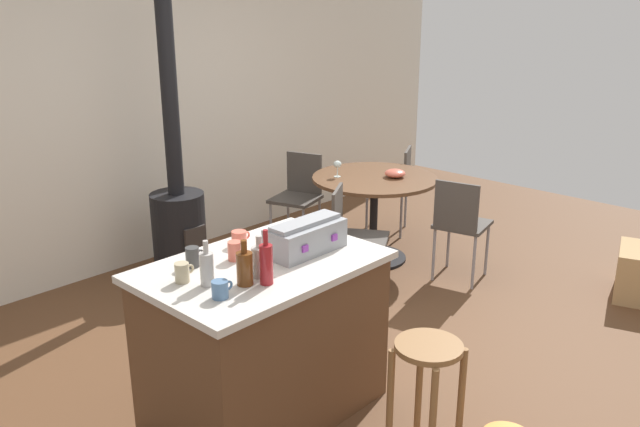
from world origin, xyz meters
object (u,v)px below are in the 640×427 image
(cup_4, at_px, (220,289))
(kitchen_island, at_px, (264,339))
(wood_stove, at_px, (178,215))
(serving_bowl, at_px, (395,173))
(folding_chair_left, at_px, (352,233))
(cup_0, at_px, (193,257))
(wooden_stool, at_px, (427,375))
(cup_2, at_px, (235,251))
(toolbox, at_px, (306,237))
(folding_chair_far, at_px, (299,192))
(bottle_2, at_px, (259,261))
(folding_chair_near, at_px, (394,183))
(cup_3, at_px, (239,238))
(wine_glass, at_px, (337,165))
(cup_1, at_px, (182,272))
(bottle_0, at_px, (207,268))
(folding_chair_right, at_px, (460,221))
(bottle_3, at_px, (245,268))
(dining_table, at_px, (374,196))
(bottle_1, at_px, (266,263))

(cup_4, bearing_deg, kitchen_island, 22.98)
(wood_stove, xyz_separation_m, serving_bowl, (1.54, -1.05, 0.25))
(folding_chair_left, height_order, cup_0, cup_0)
(wooden_stool, relative_size, cup_0, 6.07)
(cup_2, height_order, cup_4, cup_2)
(toolbox, relative_size, serving_bowl, 2.56)
(folding_chair_far, height_order, bottle_2, bottle_2)
(folding_chair_near, relative_size, cup_4, 7.45)
(cup_0, relative_size, cup_3, 0.88)
(folding_chair_far, height_order, wine_glass, wine_glass)
(kitchen_island, relative_size, cup_1, 11.78)
(wooden_stool, xyz_separation_m, wood_stove, (0.51, 2.80, 0.07))
(wooden_stool, bearing_deg, cup_1, 125.63)
(wood_stove, xyz_separation_m, cup_2, (-0.86, -1.78, 0.41))
(wood_stove, height_order, bottle_0, wood_stove)
(wooden_stool, distance_m, folding_chair_near, 3.43)
(folding_chair_right, height_order, cup_0, cup_0)
(folding_chair_right, bearing_deg, cup_0, 179.17)
(bottle_3, bearing_deg, folding_chair_far, 39.95)
(kitchen_island, distance_m, dining_table, 2.43)
(wood_stove, distance_m, bottle_2, 2.28)
(kitchen_island, xyz_separation_m, bottle_2, (-0.13, -0.13, 0.54))
(bottle_3, xyz_separation_m, cup_3, (0.33, 0.43, -0.05))
(kitchen_island, bearing_deg, cup_4, -157.02)
(dining_table, relative_size, cup_4, 9.48)
(dining_table, bearing_deg, wood_stove, 147.42)
(folding_chair_near, height_order, cup_1, cup_1)
(folding_chair_right, xyz_separation_m, cup_4, (-2.73, -0.36, 0.43))
(folding_chair_far, bearing_deg, folding_chair_right, -80.30)
(bottle_3, bearing_deg, wine_glass, 31.79)
(kitchen_island, height_order, wood_stove, wood_stove)
(dining_table, xyz_separation_m, cup_3, (-2.13, -0.72, 0.37))
(wooden_stool, relative_size, serving_bowl, 3.63)
(folding_chair_left, xyz_separation_m, toolbox, (-1.23, -0.70, 0.48))
(serving_bowl, bearing_deg, cup_3, -165.42)
(bottle_3, xyz_separation_m, cup_2, (0.17, 0.28, -0.04))
(folding_chair_right, distance_m, bottle_2, 2.51)
(cup_3, bearing_deg, folding_chair_right, -2.42)
(bottle_0, bearing_deg, cup_3, 33.29)
(folding_chair_far, height_order, folding_chair_left, folding_chair_left)
(folding_chair_right, relative_size, bottle_1, 3.12)
(dining_table, xyz_separation_m, bottle_2, (-2.34, -1.13, 0.41))
(kitchen_island, relative_size, serving_bowl, 7.07)
(wood_stove, relative_size, cup_2, 20.01)
(folding_chair_near, bearing_deg, folding_chair_far, 152.21)
(cup_3, bearing_deg, cup_0, -171.11)
(folding_chair_right, relative_size, wood_stove, 0.39)
(bottle_1, bearing_deg, serving_bowl, 23.48)
(cup_1, xyz_separation_m, cup_3, (0.52, 0.18, -0.01))
(wooden_stool, relative_size, bottle_1, 2.33)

